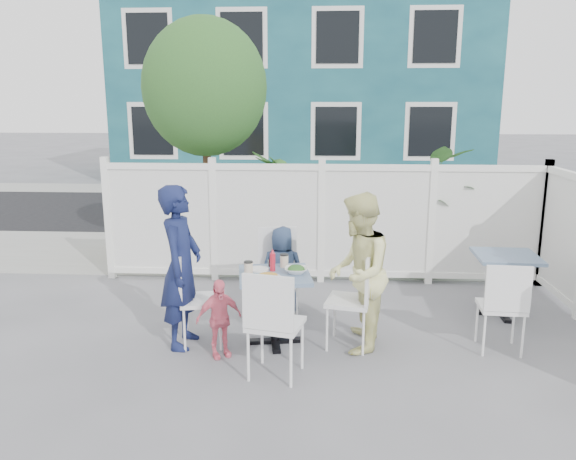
# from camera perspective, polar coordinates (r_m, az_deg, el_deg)

# --- Properties ---
(ground) EXTENTS (80.00, 80.00, 0.00)m
(ground) POSITION_cam_1_polar(r_m,az_deg,el_deg) (5.48, 2.24, -12.98)
(ground) COLOR slate
(near_sidewalk) EXTENTS (24.00, 2.60, 0.01)m
(near_sidewalk) POSITION_cam_1_polar(r_m,az_deg,el_deg) (9.05, 2.70, -2.44)
(near_sidewalk) COLOR gray
(near_sidewalk) RESTS_ON ground
(street) EXTENTS (24.00, 5.00, 0.01)m
(street) POSITION_cam_1_polar(r_m,az_deg,el_deg) (12.66, 2.89, 1.96)
(street) COLOR black
(street) RESTS_ON ground
(far_sidewalk) EXTENTS (24.00, 1.60, 0.01)m
(far_sidewalk) POSITION_cam_1_polar(r_m,az_deg,el_deg) (15.72, 2.98, 4.09)
(far_sidewalk) COLOR gray
(far_sidewalk) RESTS_ON ground
(building) EXTENTS (11.00, 6.00, 6.00)m
(building) POSITION_cam_1_polar(r_m,az_deg,el_deg) (18.95, 1.59, 14.68)
(building) COLOR #164857
(building) RESTS_ON ground
(fence_back) EXTENTS (5.86, 0.08, 1.60)m
(fence_back) POSITION_cam_1_polar(r_m,az_deg,el_deg) (7.51, 3.40, 0.49)
(fence_back) COLOR white
(fence_back) RESTS_ON ground
(tree) EXTENTS (1.80, 1.62, 3.59)m
(tree) POSITION_cam_1_polar(r_m,az_deg,el_deg) (8.41, -8.46, 14.10)
(tree) COLOR #382316
(tree) RESTS_ON ground
(utility_cabinet) EXTENTS (0.68, 0.51, 1.20)m
(utility_cabinet) POSITION_cam_1_polar(r_m,az_deg,el_deg) (9.47, -12.53, 1.64)
(utility_cabinet) COLOR gold
(utility_cabinet) RESTS_ON ground
(potted_shrub_a) EXTENTS (1.28, 1.28, 1.70)m
(potted_shrub_a) POSITION_cam_1_polar(r_m,az_deg,el_deg) (8.20, -1.04, 2.04)
(potted_shrub_a) COLOR #2B5623
(potted_shrub_a) RESTS_ON ground
(potted_shrub_b) EXTENTS (1.73, 1.87, 1.75)m
(potted_shrub_b) POSITION_cam_1_polar(r_m,az_deg,el_deg) (8.21, 13.47, 1.86)
(potted_shrub_b) COLOR #2B5623
(potted_shrub_b) RESTS_ON ground
(main_table) EXTENTS (0.79, 0.79, 0.74)m
(main_table) POSITION_cam_1_polar(r_m,az_deg,el_deg) (5.61, -1.37, -6.05)
(main_table) COLOR #4B648E
(main_table) RESTS_ON ground
(spare_table) EXTENTS (0.71, 0.71, 0.72)m
(spare_table) POSITION_cam_1_polar(r_m,az_deg,el_deg) (6.81, 21.24, -3.67)
(spare_table) COLOR #4B648E
(spare_table) RESTS_ON ground
(chair_left) EXTENTS (0.48, 0.49, 0.95)m
(chair_left) POSITION_cam_1_polar(r_m,az_deg,el_deg) (5.68, -9.53, -6.20)
(chair_left) COLOR white
(chair_left) RESTS_ON ground
(chair_right) EXTENTS (0.51, 0.52, 0.97)m
(chair_right) POSITION_cam_1_polar(r_m,az_deg,el_deg) (5.57, 7.07, -6.36)
(chair_right) COLOR white
(chair_right) RESTS_ON ground
(chair_back) EXTENTS (0.51, 0.49, 0.99)m
(chair_back) POSITION_cam_1_polar(r_m,az_deg,el_deg) (6.44, -1.02, -3.50)
(chair_back) COLOR white
(chair_back) RESTS_ON ground
(chair_near) EXTENTS (0.54, 0.53, 0.99)m
(chair_near) POSITION_cam_1_polar(r_m,az_deg,el_deg) (4.89, -1.58, -8.88)
(chair_near) COLOR white
(chair_near) RESTS_ON ground
(chair_spare) EXTENTS (0.44, 0.43, 0.92)m
(chair_spare) POSITION_cam_1_polar(r_m,az_deg,el_deg) (5.78, 21.08, -6.77)
(chair_spare) COLOR white
(chair_spare) RESTS_ON ground
(man) EXTENTS (0.43, 0.62, 1.62)m
(man) POSITION_cam_1_polar(r_m,az_deg,el_deg) (5.61, -10.81, -3.70)
(man) COLOR #141C44
(man) RESTS_ON ground
(woman) EXTENTS (0.69, 0.83, 1.56)m
(woman) POSITION_cam_1_polar(r_m,az_deg,el_deg) (5.48, 7.12, -4.32)
(woman) COLOR #D9D647
(woman) RESTS_ON ground
(boy) EXTENTS (0.50, 0.33, 1.02)m
(boy) POSITION_cam_1_polar(r_m,az_deg,el_deg) (6.43, -0.59, -4.13)
(boy) COLOR navy
(boy) RESTS_ON ground
(toddler) EXTENTS (0.48, 0.39, 0.77)m
(toddler) POSITION_cam_1_polar(r_m,az_deg,el_deg) (5.43, -7.03, -8.90)
(toddler) COLOR pink
(toddler) RESTS_ON ground
(plate_main) EXTENTS (0.25, 0.25, 0.02)m
(plate_main) POSITION_cam_1_polar(r_m,az_deg,el_deg) (5.42, -2.03, -4.82)
(plate_main) COLOR white
(plate_main) RESTS_ON main_table
(plate_side) EXTENTS (0.21, 0.21, 0.01)m
(plate_side) POSITION_cam_1_polar(r_m,az_deg,el_deg) (5.68, -3.01, -4.00)
(plate_side) COLOR white
(plate_side) RESTS_ON main_table
(salad_bowl) EXTENTS (0.23, 0.23, 0.06)m
(salad_bowl) POSITION_cam_1_polar(r_m,az_deg,el_deg) (5.56, 0.83, -4.12)
(salad_bowl) COLOR white
(salad_bowl) RESTS_ON main_table
(coffee_cup_a) EXTENTS (0.09, 0.09, 0.13)m
(coffee_cup_a) POSITION_cam_1_polar(r_m,az_deg,el_deg) (5.50, -4.04, -3.96)
(coffee_cup_a) COLOR beige
(coffee_cup_a) RESTS_ON main_table
(coffee_cup_b) EXTENTS (0.08, 0.08, 0.13)m
(coffee_cup_b) POSITION_cam_1_polar(r_m,az_deg,el_deg) (5.75, -0.39, -3.19)
(coffee_cup_b) COLOR beige
(coffee_cup_b) RESTS_ON main_table
(ketchup_bottle) EXTENTS (0.06, 0.06, 0.18)m
(ketchup_bottle) POSITION_cam_1_polar(r_m,az_deg,el_deg) (5.62, -1.58, -3.29)
(ketchup_bottle) COLOR red
(ketchup_bottle) RESTS_ON main_table
(salt_shaker) EXTENTS (0.03, 0.03, 0.07)m
(salt_shaker) POSITION_cam_1_polar(r_m,az_deg,el_deg) (5.79, -1.91, -3.38)
(salt_shaker) COLOR white
(salt_shaker) RESTS_ON main_table
(pepper_shaker) EXTENTS (0.03, 0.03, 0.07)m
(pepper_shaker) POSITION_cam_1_polar(r_m,az_deg,el_deg) (5.78, -1.85, -3.39)
(pepper_shaker) COLOR black
(pepper_shaker) RESTS_ON main_table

